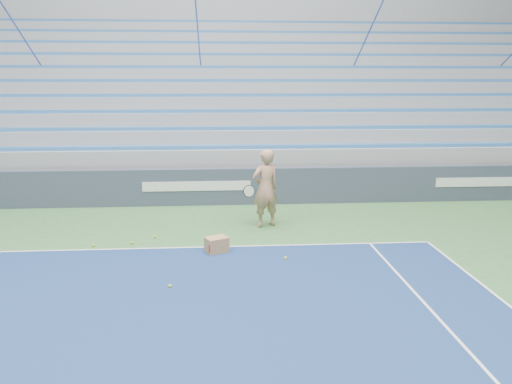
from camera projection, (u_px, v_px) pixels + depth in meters
sponsor_barrier at (197, 187)px, 14.94m from camera, size 30.00×0.32×1.10m
bleachers at (202, 113)px, 20.11m from camera, size 31.00×9.15×7.30m
tennis_player at (265, 188)px, 12.62m from camera, size 1.04×0.98×2.00m
ball_box at (217, 245)px, 10.86m from camera, size 0.56×0.51×0.34m
tennis_ball_0 at (132, 243)px, 11.43m from camera, size 0.07×0.07×0.07m
tennis_ball_1 at (93, 245)px, 11.25m from camera, size 0.07×0.07×0.07m
tennis_ball_2 at (170, 286)px, 9.03m from camera, size 0.07×0.07×0.07m
tennis_ball_3 at (285, 258)px, 10.45m from camera, size 0.07×0.07×0.07m
tennis_ball_4 at (155, 237)px, 11.86m from camera, size 0.07×0.07×0.07m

